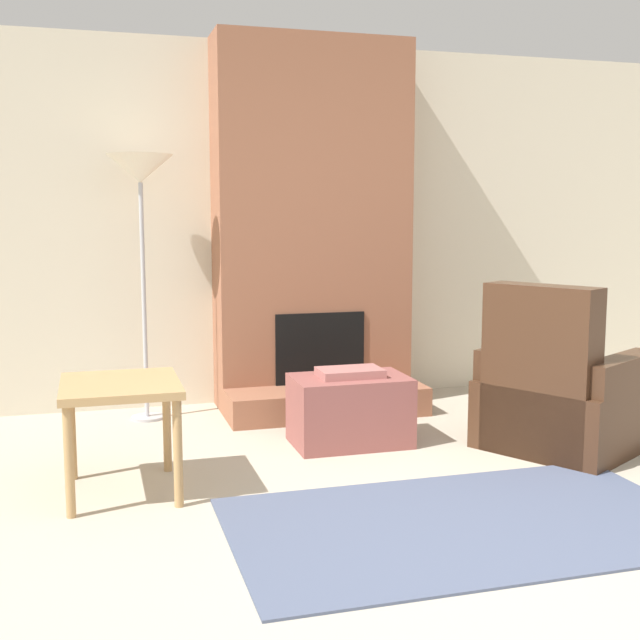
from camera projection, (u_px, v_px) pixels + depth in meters
The scene contains 8 objects.
ground_plane at pixel (521, 581), 3.06m from camera, with size 24.00×24.00×0.00m, color #B2A893.
wall_back at pixel (303, 225), 5.96m from camera, with size 7.15×0.06×2.60m, color beige.
fireplace at pixel (313, 237), 5.71m from camera, with size 1.39×0.81×2.60m.
ottoman at pixel (350, 409), 4.83m from camera, with size 0.69×0.44×0.47m.
armchair at pixel (560, 400), 4.73m from camera, with size 1.14×1.13×0.99m.
side_table at pixel (121, 398), 3.96m from camera, with size 0.57×0.64×0.57m.
floor_lamp_left at pixel (140, 180), 5.24m from camera, with size 0.43×0.43×1.77m.
area_rug at pixel (466, 523), 3.61m from camera, with size 2.14×1.22×0.01m, color #4C5670.
Camera 1 is at (-1.54, -2.57, 1.40)m, focal length 45.00 mm.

